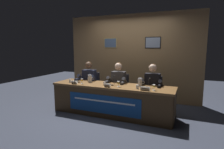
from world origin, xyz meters
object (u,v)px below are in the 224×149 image
Objects in this scene: nameplate_left at (74,82)px; water_cup_center at (104,84)px; nameplate_center at (107,85)px; chair_center at (120,91)px; microphone_right at (149,85)px; chair_left at (92,88)px; water_pitcher_right_side at (140,82)px; conference_table at (110,95)px; microphone_left at (79,79)px; panelist_center at (117,83)px; water_cup_left at (70,81)px; microphone_center at (113,82)px; water_cup_right at (137,87)px; water_pitcher_left_side at (90,78)px; chair_right at (153,95)px; juice_glass_center at (118,83)px; panelist_left at (88,80)px; juice_glass_right at (154,86)px; juice_glass_left at (82,80)px; nameplate_right at (145,89)px; panelist_right at (152,85)px.

water_cup_center reaches higher than nameplate_left.
nameplate_center is at bearing -0.13° from nameplate_left.
chair_center is 1.11m from microphone_right.
water_pitcher_right_side reaches higher than chair_left.
chair_left reaches higher than conference_table.
panelist_center reaches higher than microphone_left.
water_cup_left is 1.14m from microphone_center.
water_cup_right is 0.39× the size of microphone_right.
chair_right is at bearing 16.89° from water_pitcher_left_side.
water_cup_left is 0.24m from microphone_left.
chair_left is 0.73× the size of panelist_center.
juice_glass_center is 0.20m from microphone_center.
conference_table is 0.94m from microphone_right.
panelist_left is (-0.88, 0.46, 0.22)m from conference_table.
conference_table is 1.10m from chair_left.
juice_glass_center is (0.22, 0.15, 0.05)m from nameplate_center.
juice_glass_center is at bearing 176.85° from juice_glass_right.
microphone_left is at bearing 175.25° from juice_glass_right.
juice_glass_left is 0.62× the size of nameplate_right.
chair_right is at bearing 25.23° from nameplate_left.
panelist_right reaches higher than chair_right.
water_cup_center is at bearing 133.03° from nameplate_center.
chair_right is (1.76, 0.00, 0.00)m from chair_left.
water_pitcher_right_side reaches higher than water_cup_right.
microphone_center is at bearing 150.87° from juice_glass_center.
microphone_left is at bearing 94.41° from nameplate_left.
water_cup_right is at bearing -5.62° from microphone_left.
water_cup_left reaches higher than conference_table.
panelist_left is 0.88m from panelist_center.
water_cup_left is (-0.21, -0.52, 0.05)m from panelist_left.
nameplate_left reaches higher than conference_table.
conference_table is at bearing 176.05° from juice_glass_right.
panelist_center is 0.54m from juice_glass_center.
panelist_right is at bearing 9.90° from water_pitcher_left_side.
microphone_right reaches higher than water_cup_center.
microphone_left is 0.94m from nameplate_center.
juice_glass_right is (2.12, -0.02, 0.05)m from water_cup_left.
juice_glass_left is (0.14, -0.72, 0.37)m from chair_left.
microphone_right is (0.84, 0.03, 0.00)m from microphone_center.
water_pitcher_right_side is at bearing 10.79° from microphone_center.
microphone_left is at bearing 174.38° from water_cup_right.
juice_glass_right is (1.16, -0.04, 0.05)m from water_cup_center.
chair_left is at bearing 137.08° from water_cup_center.
chair_left reaches higher than water_cup_left.
water_pitcher_left_side is (-0.88, 0.22, 0.01)m from juice_glass_center.
juice_glass_right is at bearing -8.17° from microphone_center.
chair_center is 5.93× the size of nameplate_center.
panelist_center is 0.88m from panelist_right.
water_cup_left reaches higher than nameplate_right.
microphone_center is at bearing -10.04° from water_pitcher_left_side.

